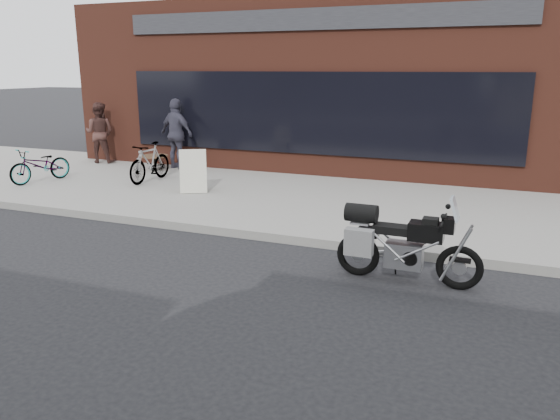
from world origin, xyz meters
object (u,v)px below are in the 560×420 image
sandwich_sign (193,170)px  cafe_table (155,157)px  motorcycle (398,244)px  cafe_patron_right (177,134)px  cafe_patron_left (100,133)px  bicycle_front (40,165)px  bicycle_rear (150,162)px

sandwich_sign → cafe_table: (-2.26, 1.84, -0.10)m
motorcycle → cafe_patron_right: (-6.87, 5.53, 0.55)m
sandwich_sign → cafe_patron_right: size_ratio=0.50×
motorcycle → cafe_patron_left: (-9.42, 5.53, 0.47)m
cafe_patron_left → bicycle_front: bearing=85.5°
cafe_table → bicycle_rear: bearing=-59.8°
bicycle_front → bicycle_rear: bearing=36.2°
motorcycle → bicycle_rear: (-6.54, 3.78, 0.08)m
motorcycle → cafe_patron_left: size_ratio=1.14×
cafe_patron_left → cafe_patron_right: (2.55, 0.00, 0.08)m
motorcycle → cafe_table: (-7.30, 5.07, -0.02)m
cafe_patron_left → cafe_patron_right: size_ratio=0.91×
cafe_table → cafe_patron_left: cafe_patron_left is taller
cafe_table → bicycle_front: bearing=-125.1°
sandwich_sign → motorcycle: bearing=-62.6°
bicycle_rear → bicycle_front: bearing=-155.2°
bicycle_front → sandwich_sign: sandwich_sign is taller
bicycle_rear → cafe_patron_left: bearing=150.4°
motorcycle → cafe_patron_right: size_ratio=1.04×
motorcycle → sandwich_sign: bearing=147.8°
motorcycle → bicycle_front: bearing=163.3°
bicycle_rear → sandwich_sign: bearing=-18.1°
cafe_patron_left → motorcycle: bearing=134.8°
cafe_table → cafe_patron_right: 0.84m
sandwich_sign → bicycle_rear: bearing=130.3°
sandwich_sign → cafe_patron_right: 2.98m
bicycle_front → cafe_patron_left: size_ratio=0.91×
motorcycle → sandwich_sign: 5.98m
bicycle_rear → cafe_patron_right: cafe_patron_right is taller
bicycle_rear → cafe_table: (-0.75, 1.30, -0.10)m
cafe_table → motorcycle: bearing=-34.8°
cafe_table → cafe_patron_left: size_ratio=0.41×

